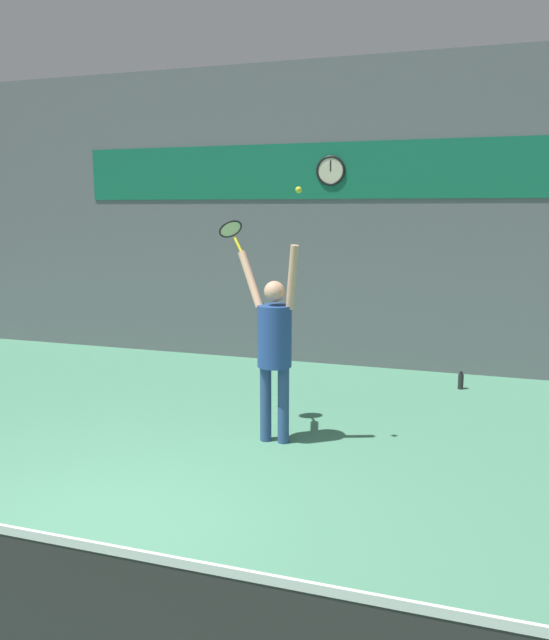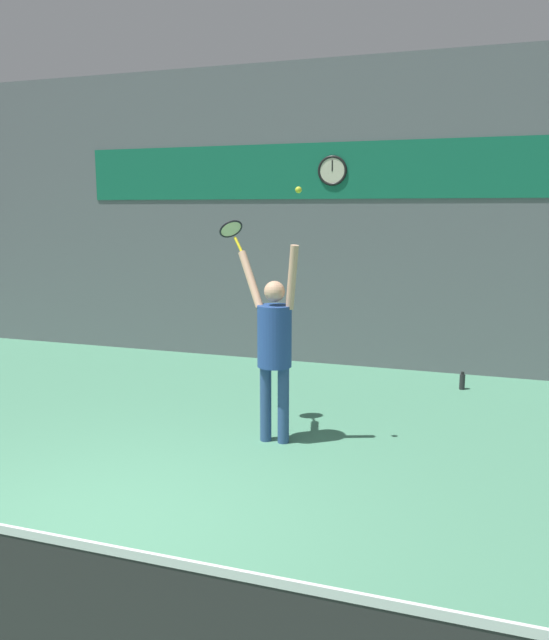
# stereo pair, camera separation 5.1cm
# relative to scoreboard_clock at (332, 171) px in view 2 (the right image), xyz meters

# --- Properties ---
(ground_plane) EXTENTS (18.00, 18.00, 0.00)m
(ground_plane) POSITION_rel_scoreboard_clock_xyz_m (-0.53, -6.14, -3.24)
(ground_plane) COLOR #4C8C6B
(back_wall) EXTENTS (18.00, 0.10, 5.00)m
(back_wall) POSITION_rel_scoreboard_clock_xyz_m (-0.53, 0.08, -0.74)
(back_wall) COLOR slate
(back_wall) RESTS_ON ground_plane
(sponsor_banner) EXTENTS (7.89, 0.02, 0.90)m
(sponsor_banner) POSITION_rel_scoreboard_clock_xyz_m (-0.53, 0.02, -0.00)
(sponsor_banner) COLOR #146B4C
(scoreboard_clock) EXTENTS (0.49, 0.04, 0.49)m
(scoreboard_clock) POSITION_rel_scoreboard_clock_xyz_m (0.00, 0.00, 0.00)
(scoreboard_clock) COLOR beige
(tennis_player) EXTENTS (0.84, 0.50, 2.25)m
(tennis_player) POSITION_rel_scoreboard_clock_xyz_m (0.23, -3.72, -2.07)
(tennis_player) COLOR #2D4C7F
(tennis_player) RESTS_ON ground_plane
(tennis_racket) EXTENTS (0.39, 0.36, 0.38)m
(tennis_racket) POSITION_rel_scoreboard_clock_xyz_m (-0.43, -3.32, -0.87)
(tennis_racket) COLOR yellow
(tennis_ball) EXTENTS (0.07, 0.07, 0.07)m
(tennis_ball) POSITION_rel_scoreboard_clock_xyz_m (0.53, -3.82, -0.42)
(tennis_ball) COLOR #CCDB2D
(water_bottle) EXTENTS (0.08, 0.08, 0.27)m
(water_bottle) POSITION_rel_scoreboard_clock_xyz_m (2.21, -0.86, -3.12)
(water_bottle) COLOR #262628
(water_bottle) RESTS_ON ground_plane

